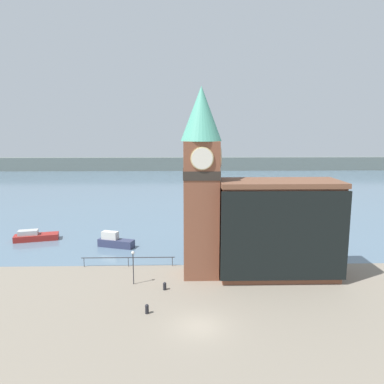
{
  "coord_description": "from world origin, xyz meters",
  "views": [
    {
      "loc": [
        -1.27,
        -27.45,
        15.41
      ],
      "look_at": [
        -0.36,
        8.04,
        9.45
      ],
      "focal_mm": 35.0,
      "sensor_mm": 36.0,
      "label": 1
    }
  ],
  "objects_px": {
    "boat_near": "(115,241)",
    "boat_far": "(35,236)",
    "mooring_bollard_far": "(165,286)",
    "mooring_bollard_near": "(147,308)",
    "lamp_post": "(133,261)",
    "clock_tower": "(201,178)",
    "pier_building": "(279,229)"
  },
  "relations": [
    {
      "from": "mooring_bollard_near",
      "to": "mooring_bollard_far",
      "type": "relative_size",
      "value": 1.07
    },
    {
      "from": "pier_building",
      "to": "clock_tower",
      "type": "bearing_deg",
      "value": 176.0
    },
    {
      "from": "pier_building",
      "to": "mooring_bollard_near",
      "type": "distance_m",
      "value": 16.0
    },
    {
      "from": "pier_building",
      "to": "boat_near",
      "type": "xyz_separation_m",
      "value": [
        -19.03,
        10.46,
        -4.4
      ]
    },
    {
      "from": "mooring_bollard_far",
      "to": "mooring_bollard_near",
      "type": "bearing_deg",
      "value": -105.23
    },
    {
      "from": "pier_building",
      "to": "boat_near",
      "type": "bearing_deg",
      "value": 151.21
    },
    {
      "from": "pier_building",
      "to": "lamp_post",
      "type": "bearing_deg",
      "value": -173.12
    },
    {
      "from": "clock_tower",
      "to": "boat_far",
      "type": "relative_size",
      "value": 3.19
    },
    {
      "from": "pier_building",
      "to": "boat_near",
      "type": "relative_size",
      "value": 2.51
    },
    {
      "from": "clock_tower",
      "to": "pier_building",
      "type": "relative_size",
      "value": 1.57
    },
    {
      "from": "clock_tower",
      "to": "mooring_bollard_far",
      "type": "height_order",
      "value": "clock_tower"
    },
    {
      "from": "pier_building",
      "to": "boat_far",
      "type": "relative_size",
      "value": 2.04
    },
    {
      "from": "pier_building",
      "to": "mooring_bollard_near",
      "type": "bearing_deg",
      "value": -148.66
    },
    {
      "from": "pier_building",
      "to": "boat_far",
      "type": "xyz_separation_m",
      "value": [
        -30.8,
        13.72,
        -4.57
      ]
    },
    {
      "from": "boat_far",
      "to": "clock_tower",
      "type": "bearing_deg",
      "value": -44.17
    },
    {
      "from": "mooring_bollard_far",
      "to": "lamp_post",
      "type": "relative_size",
      "value": 0.22
    },
    {
      "from": "pier_building",
      "to": "mooring_bollard_near",
      "type": "height_order",
      "value": "pier_building"
    },
    {
      "from": "clock_tower",
      "to": "pier_building",
      "type": "xyz_separation_m",
      "value": [
        8.09,
        -0.57,
        -5.32
      ]
    },
    {
      "from": "boat_far",
      "to": "boat_near",
      "type": "bearing_deg",
      "value": -29.57
    },
    {
      "from": "lamp_post",
      "to": "boat_far",
      "type": "bearing_deg",
      "value": 135.54
    },
    {
      "from": "clock_tower",
      "to": "mooring_bollard_near",
      "type": "bearing_deg",
      "value": -120.28
    },
    {
      "from": "boat_near",
      "to": "lamp_post",
      "type": "height_order",
      "value": "lamp_post"
    },
    {
      "from": "clock_tower",
      "to": "boat_near",
      "type": "distance_m",
      "value": 17.66
    },
    {
      "from": "boat_near",
      "to": "boat_far",
      "type": "bearing_deg",
      "value": -177.21
    },
    {
      "from": "boat_near",
      "to": "lamp_post",
      "type": "xyz_separation_m",
      "value": [
        4.05,
        -12.27,
        1.72
      ]
    },
    {
      "from": "boat_far",
      "to": "pier_building",
      "type": "bearing_deg",
      "value": -38.1
    },
    {
      "from": "pier_building",
      "to": "mooring_bollard_far",
      "type": "bearing_deg",
      "value": -164.6
    },
    {
      "from": "clock_tower",
      "to": "boat_near",
      "type": "height_order",
      "value": "clock_tower"
    },
    {
      "from": "clock_tower",
      "to": "mooring_bollard_near",
      "type": "relative_size",
      "value": 23.62
    },
    {
      "from": "boat_near",
      "to": "pier_building",
      "type": "bearing_deg",
      "value": -10.53
    },
    {
      "from": "mooring_bollard_near",
      "to": "clock_tower",
      "type": "bearing_deg",
      "value": 59.72
    },
    {
      "from": "boat_far",
      "to": "mooring_bollard_far",
      "type": "distance_m",
      "value": 25.48
    }
  ]
}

